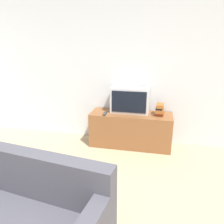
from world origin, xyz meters
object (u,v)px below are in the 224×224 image
tv_stand (131,129)px  book_stack (160,110)px  television (130,100)px  remote_on_stand (105,113)px

tv_stand → book_stack: (0.50, 0.01, 0.41)m
television → remote_on_stand: size_ratio=3.47×
tv_stand → television: television is taller
tv_stand → book_stack: size_ratio=6.37×
tv_stand → remote_on_stand: (-0.45, -0.13, 0.32)m
tv_stand → television: (-0.04, 0.09, 0.54)m
book_stack → remote_on_stand: bearing=-171.5°
tv_stand → book_stack: book_stack is taller
television → remote_on_stand: 0.52m
television → remote_on_stand: television is taller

